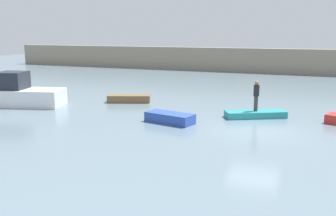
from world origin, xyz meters
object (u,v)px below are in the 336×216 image
Objects in this scene: rowboat_teal at (255,114)px; person_dark_shirt at (256,94)px; motorboat at (21,94)px; rowboat_brown at (129,99)px; rowboat_blue at (170,118)px.

person_dark_shirt reaches higher than rowboat_teal.
motorboat is 7.12m from rowboat_brown.
motorboat is 10.96m from rowboat_blue.
motorboat is 15.15m from rowboat_teal.
rowboat_teal is (4.02, 3.06, -0.08)m from rowboat_blue.
rowboat_teal is at bearing 8.97° from motorboat.
rowboat_brown reaches higher than rowboat_teal.
rowboat_brown is at bearing 32.66° from motorboat.
rowboat_brown is 9.09m from rowboat_teal.
rowboat_brown is 1.11× the size of rowboat_blue.
person_dark_shirt is at bearing 49.25° from rowboat_blue.
motorboat reaches higher than rowboat_teal.
motorboat is 1.63× the size of rowboat_teal.
rowboat_blue is (4.95, -4.53, 0.01)m from rowboat_brown.
person_dark_shirt is at bearing 8.97° from motorboat.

